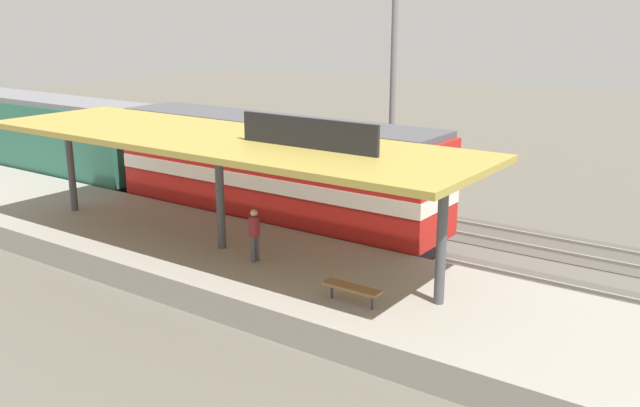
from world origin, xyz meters
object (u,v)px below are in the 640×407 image
object	(u,v)px
passenger_carriage_front	(14,132)
light_mast	(395,16)
platform_bench	(352,288)
locomotive	(274,173)
person_waiting	(254,232)

from	to	relation	value
passenger_carriage_front	light_mast	bearing A→B (deg)	-67.53
platform_bench	light_mast	bearing A→B (deg)	25.74
locomotive	passenger_carriage_front	xyz separation A→B (m)	(0.00, 18.00, -0.10)
passenger_carriage_front	person_waiting	size ratio (longest dim) A/B	11.70
locomotive	light_mast	xyz separation A→B (m)	(7.80, -0.86, 5.99)
locomotive	person_waiting	bearing A→B (deg)	-147.18
person_waiting	platform_bench	bearing A→B (deg)	-103.61
locomotive	person_waiting	size ratio (longest dim) A/B	8.44
locomotive	person_waiting	xyz separation A→B (m)	(-4.95, -3.20, -0.56)
locomotive	light_mast	bearing A→B (deg)	-6.31
platform_bench	locomotive	world-z (taller)	locomotive
platform_bench	light_mast	distance (m)	16.87
passenger_carriage_front	platform_bench	bearing A→B (deg)	-103.23
passenger_carriage_front	person_waiting	bearing A→B (deg)	-103.16
light_mast	passenger_carriage_front	bearing A→B (deg)	112.47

